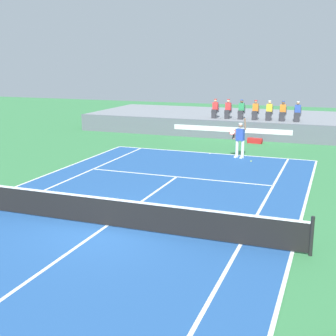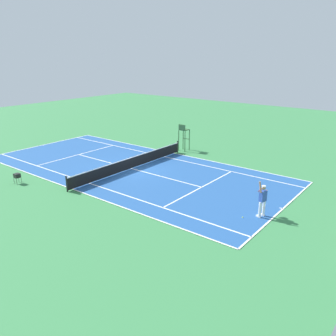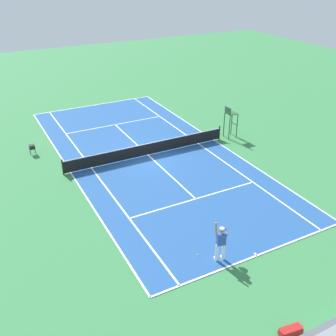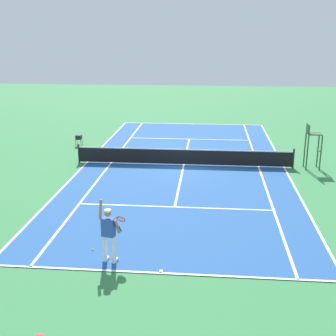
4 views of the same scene
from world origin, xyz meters
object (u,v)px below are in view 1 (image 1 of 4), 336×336
at_px(spectator_seated_0, 215,109).
at_px(spectator_seated_1, 228,109).
at_px(spectator_seated_4, 269,111).
at_px(spectator_seated_2, 241,110).
at_px(tennis_ball, 251,161).
at_px(spectator_seated_6, 297,112).
at_px(equipment_bag, 255,141).
at_px(spectator_seated_5, 283,111).
at_px(spectator_seated_3, 255,110).
at_px(tennis_player, 240,139).

relative_size(spectator_seated_0, spectator_seated_1, 1.00).
bearing_deg(spectator_seated_4, spectator_seated_2, 180.00).
bearing_deg(tennis_ball, spectator_seated_1, 111.77).
xyz_separation_m(spectator_seated_6, equipment_bag, (-2.21, -2.26, -1.60)).
height_order(spectator_seated_1, spectator_seated_5, same).
distance_m(spectator_seated_1, spectator_seated_3, 1.81).
distance_m(spectator_seated_1, spectator_seated_4, 2.71).
height_order(spectator_seated_6, equipment_bag, spectator_seated_6).
height_order(spectator_seated_2, spectator_seated_5, same).
xyz_separation_m(spectator_seated_1, spectator_seated_5, (3.56, 0.00, 0.00)).
height_order(spectator_seated_1, spectator_seated_2, same).
bearing_deg(tennis_ball, equipment_bag, 98.11).
xyz_separation_m(spectator_seated_5, tennis_player, (-1.29, -6.84, -0.77)).
relative_size(spectator_seated_0, equipment_bag, 1.35).
bearing_deg(spectator_seated_3, spectator_seated_1, 180.00).
relative_size(spectator_seated_0, spectator_seated_3, 1.00).
xyz_separation_m(spectator_seated_1, spectator_seated_3, (1.81, 0.00, 0.00)).
xyz_separation_m(spectator_seated_0, spectator_seated_4, (3.59, 0.00, 0.00)).
bearing_deg(spectator_seated_6, spectator_seated_4, 180.00).
xyz_separation_m(spectator_seated_0, tennis_ball, (3.90, -7.55, -1.73)).
bearing_deg(equipment_bag, spectator_seated_6, 45.64).
bearing_deg(spectator_seated_2, tennis_ball, -74.31).
xyz_separation_m(spectator_seated_6, tennis_player, (-2.21, -6.84, -0.77)).
relative_size(spectator_seated_0, tennis_ball, 18.60).
height_order(spectator_seated_4, spectator_seated_5, same).
xyz_separation_m(spectator_seated_3, spectator_seated_6, (2.66, 0.00, 0.00)).
bearing_deg(spectator_seated_5, spectator_seated_2, 180.00).
distance_m(spectator_seated_3, tennis_ball, 7.84).
height_order(spectator_seated_0, tennis_ball, spectator_seated_0).
xyz_separation_m(spectator_seated_3, spectator_seated_5, (1.75, 0.00, 0.00)).
xyz_separation_m(spectator_seated_0, spectator_seated_2, (1.78, 0.00, 0.00)).
relative_size(tennis_player, equipment_bag, 2.23).
distance_m(spectator_seated_0, equipment_bag, 4.19).
bearing_deg(spectator_seated_2, equipment_bag, -58.85).
bearing_deg(equipment_bag, spectator_seated_0, 144.28).
height_order(spectator_seated_3, spectator_seated_5, same).
relative_size(spectator_seated_4, spectator_seated_6, 1.00).
relative_size(spectator_seated_3, spectator_seated_4, 1.00).
relative_size(spectator_seated_1, spectator_seated_3, 1.00).
relative_size(spectator_seated_5, equipment_bag, 1.35).
distance_m(spectator_seated_4, spectator_seated_5, 0.86).
distance_m(spectator_seated_0, spectator_seated_1, 0.88).
distance_m(spectator_seated_1, spectator_seated_5, 3.56).
height_order(spectator_seated_6, tennis_ball, spectator_seated_6).
xyz_separation_m(spectator_seated_0, spectator_seated_1, (0.88, 0.00, 0.00)).
relative_size(spectator_seated_3, equipment_bag, 1.35).
relative_size(spectator_seated_2, tennis_ball, 18.60).
height_order(spectator_seated_2, equipment_bag, spectator_seated_2).
bearing_deg(spectator_seated_6, tennis_ball, -100.92).
relative_size(spectator_seated_1, spectator_seated_6, 1.00).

